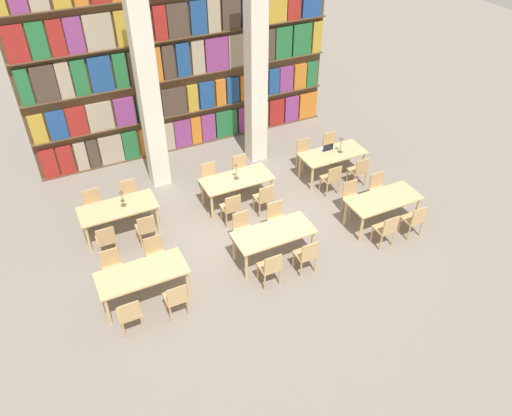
% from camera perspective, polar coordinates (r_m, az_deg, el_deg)
% --- Properties ---
extents(ground_plane, '(40.00, 40.00, 0.00)m').
position_cam_1_polar(ground_plane, '(12.26, -0.24, -2.23)').
color(ground_plane, gray).
extents(bookshelf_bank, '(8.88, 0.35, 5.50)m').
position_cam_1_polar(bookshelf_bank, '(14.51, -8.19, 16.42)').
color(bookshelf_bank, brown).
rests_on(bookshelf_bank, ground_plane).
extents(pillar_left, '(0.48, 0.48, 6.00)m').
position_cam_1_polar(pillar_left, '(12.68, -12.45, 14.26)').
color(pillar_left, silver).
rests_on(pillar_left, ground_plane).
extents(pillar_center, '(0.48, 0.48, 6.00)m').
position_cam_1_polar(pillar_center, '(13.58, -0.01, 16.72)').
color(pillar_center, silver).
rests_on(pillar_center, ground_plane).
extents(reading_table_0, '(1.80, 0.82, 0.76)m').
position_cam_1_polar(reading_table_0, '(10.37, -12.87, -7.56)').
color(reading_table_0, tan).
rests_on(reading_table_0, ground_plane).
extents(chair_0, '(0.42, 0.40, 0.89)m').
position_cam_1_polar(chair_0, '(9.98, -14.25, -11.66)').
color(chair_0, tan).
rests_on(chair_0, ground_plane).
extents(chair_1, '(0.42, 0.40, 0.89)m').
position_cam_1_polar(chair_1, '(10.96, -16.05, -6.55)').
color(chair_1, tan).
rests_on(chair_1, ground_plane).
extents(chair_2, '(0.42, 0.40, 0.89)m').
position_cam_1_polar(chair_2, '(10.08, -9.11, -10.12)').
color(chair_2, tan).
rests_on(chair_2, ground_plane).
extents(chair_3, '(0.42, 0.40, 0.89)m').
position_cam_1_polar(chair_3, '(11.05, -11.40, -5.21)').
color(chair_3, tan).
rests_on(chair_3, ground_plane).
extents(reading_table_1, '(1.80, 0.82, 0.76)m').
position_cam_1_polar(reading_table_1, '(11.02, 2.03, -3.13)').
color(reading_table_1, tan).
rests_on(reading_table_1, ground_plane).
extents(chair_4, '(0.42, 0.40, 0.89)m').
position_cam_1_polar(chair_4, '(10.55, 1.64, -6.79)').
color(chair_4, tan).
rests_on(chair_4, ground_plane).
extents(chair_5, '(0.42, 0.40, 0.89)m').
position_cam_1_polar(chair_5, '(11.47, -1.51, -2.40)').
color(chair_5, tan).
rests_on(chair_5, ground_plane).
extents(chair_6, '(0.42, 0.40, 0.89)m').
position_cam_1_polar(chair_6, '(10.87, 5.79, -5.34)').
color(chair_6, tan).
rests_on(chair_6, ground_plane).
extents(chair_7, '(0.42, 0.40, 0.89)m').
position_cam_1_polar(chair_7, '(11.77, 2.39, -1.20)').
color(chair_7, tan).
rests_on(chair_7, ground_plane).
extents(reading_table_2, '(1.80, 0.82, 0.76)m').
position_cam_1_polar(reading_table_2, '(12.36, 14.34, 0.71)').
color(reading_table_2, tan).
rests_on(reading_table_2, ground_plane).
extents(chair_8, '(0.42, 0.40, 0.89)m').
position_cam_1_polar(chair_8, '(11.85, 14.65, -2.34)').
color(chair_8, tan).
rests_on(chair_8, ground_plane).
extents(chair_9, '(0.42, 0.40, 0.89)m').
position_cam_1_polar(chair_9, '(12.67, 10.88, 1.28)').
color(chair_9, tan).
rests_on(chair_9, ground_plane).
extents(chair_10, '(0.42, 0.40, 0.89)m').
position_cam_1_polar(chair_10, '(12.31, 17.62, -1.25)').
color(chair_10, tan).
rests_on(chair_10, ground_plane).
extents(chair_11, '(0.42, 0.40, 0.89)m').
position_cam_1_polar(chair_11, '(13.10, 13.80, 2.18)').
color(chair_11, tan).
rests_on(chair_11, ground_plane).
extents(reading_table_3, '(1.80, 0.82, 0.76)m').
position_cam_1_polar(reading_table_3, '(12.15, -15.47, -0.25)').
color(reading_table_3, tan).
rests_on(reading_table_3, ground_plane).
extents(chair_12, '(0.42, 0.40, 0.89)m').
position_cam_1_polar(chair_12, '(11.68, -16.75, -3.47)').
color(chair_12, tan).
rests_on(chair_12, ground_plane).
extents(chair_13, '(0.42, 0.40, 0.89)m').
position_cam_1_polar(chair_13, '(12.78, -18.06, 0.27)').
color(chair_13, tan).
rests_on(chair_13, ground_plane).
extents(chair_14, '(0.42, 0.40, 0.89)m').
position_cam_1_polar(chair_14, '(11.77, -12.45, -2.25)').
color(chair_14, tan).
rests_on(chair_14, ground_plane).
extents(chair_15, '(0.42, 0.40, 0.89)m').
position_cam_1_polar(chair_15, '(12.86, -14.13, 1.36)').
color(chair_15, tan).
rests_on(chair_15, ground_plane).
extents(desk_lamp_0, '(0.14, 0.14, 0.43)m').
position_cam_1_polar(desk_lamp_0, '(11.94, -15.10, 1.39)').
color(desk_lamp_0, brown).
rests_on(desk_lamp_0, reading_table_3).
extents(reading_table_4, '(1.80, 0.82, 0.76)m').
position_cam_1_polar(reading_table_4, '(12.66, -2.21, 3.03)').
color(reading_table_4, tan).
rests_on(reading_table_4, ground_plane).
extents(chair_16, '(0.42, 0.40, 0.89)m').
position_cam_1_polar(chair_16, '(12.11, -2.85, 0.08)').
color(chair_16, tan).
rests_on(chair_16, ground_plane).
extents(chair_17, '(0.42, 0.40, 0.89)m').
position_cam_1_polar(chair_17, '(13.16, -5.26, 3.41)').
color(chair_17, tan).
rests_on(chair_17, ground_plane).
extents(chair_18, '(0.42, 0.40, 0.89)m').
position_cam_1_polar(chair_18, '(12.41, 0.95, 1.19)').
color(chair_18, tan).
rests_on(chair_18, ground_plane).
extents(chair_19, '(0.42, 0.40, 0.89)m').
position_cam_1_polar(chair_19, '(13.44, -1.69, 4.37)').
color(chair_19, tan).
rests_on(chair_19, ground_plane).
extents(desk_lamp_1, '(0.14, 0.14, 0.46)m').
position_cam_1_polar(desk_lamp_1, '(12.44, -2.29, 4.55)').
color(desk_lamp_1, brown).
rests_on(desk_lamp_1, reading_table_4).
extents(reading_table_5, '(1.80, 0.82, 0.76)m').
position_cam_1_polar(reading_table_5, '(13.85, 8.75, 5.92)').
color(reading_table_5, tan).
rests_on(reading_table_5, ground_plane).
extents(chair_20, '(0.42, 0.40, 0.89)m').
position_cam_1_polar(chair_20, '(13.25, 8.62, 3.37)').
color(chair_20, tan).
rests_on(chair_20, ground_plane).
extents(chair_21, '(0.42, 0.40, 0.89)m').
position_cam_1_polar(chair_21, '(14.22, 5.61, 6.24)').
color(chair_21, tan).
rests_on(chair_21, ground_plane).
extents(chair_22, '(0.42, 0.40, 0.89)m').
position_cam_1_polar(chair_22, '(13.69, 11.67, 4.22)').
color(chair_22, tan).
rests_on(chair_22, ground_plane).
extents(chair_23, '(0.42, 0.40, 0.89)m').
position_cam_1_polar(chair_23, '(14.63, 8.56, 6.97)').
color(chair_23, tan).
rests_on(chair_23, ground_plane).
extents(desk_lamp_2, '(0.14, 0.14, 0.46)m').
position_cam_1_polar(desk_lamp_2, '(13.71, 9.71, 7.43)').
color(desk_lamp_2, brown).
rests_on(desk_lamp_2, reading_table_5).
extents(laptop, '(0.32, 0.22, 0.21)m').
position_cam_1_polar(laptop, '(13.89, 8.06, 6.75)').
color(laptop, silver).
rests_on(laptop, reading_table_5).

